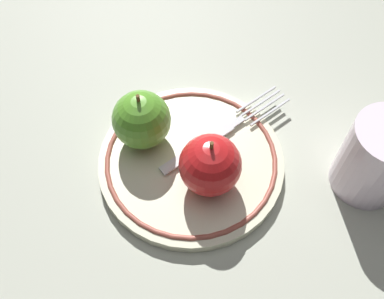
% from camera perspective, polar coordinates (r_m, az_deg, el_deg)
% --- Properties ---
extents(ground_plane, '(2.00, 2.00, 0.00)m').
position_cam_1_polar(ground_plane, '(0.52, -0.11, -2.03)').
color(ground_plane, '#A9AD9B').
extents(plate, '(0.22, 0.22, 0.02)m').
position_cam_1_polar(plate, '(0.51, 0.00, -1.71)').
color(plate, beige).
rests_on(plate, ground_plane).
extents(apple_red_whole, '(0.07, 0.07, 0.08)m').
position_cam_1_polar(apple_red_whole, '(0.46, 2.11, -2.28)').
color(apple_red_whole, red).
rests_on(apple_red_whole, plate).
extents(apple_second_whole, '(0.07, 0.07, 0.08)m').
position_cam_1_polar(apple_second_whole, '(0.49, -6.74, 3.96)').
color(apple_second_whole, '#52942A').
rests_on(apple_second_whole, plate).
extents(fork, '(0.03, 0.19, 0.00)m').
position_cam_1_polar(fork, '(0.52, 4.00, 2.35)').
color(fork, silver).
rests_on(fork, plate).
extents(drinking_glass, '(0.08, 0.08, 0.10)m').
position_cam_1_polar(drinking_glass, '(0.51, 23.45, -1.09)').
color(drinking_glass, white).
rests_on(drinking_glass, ground_plane).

